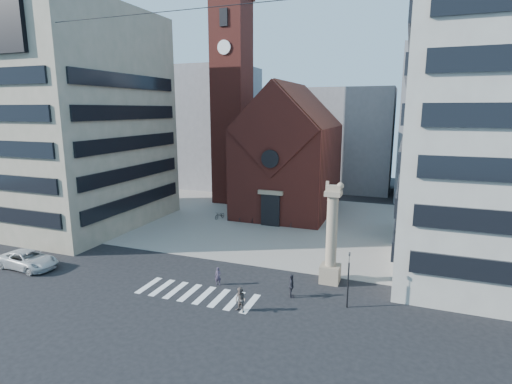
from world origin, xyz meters
TOP-DOWN VIEW (x-y plane):
  - ground at (0.00, 0.00)m, footprint 120.00×120.00m
  - piazza at (0.00, 19.00)m, footprint 46.00×30.00m
  - zebra_crossing at (0.55, -3.00)m, footprint 10.20×3.20m
  - church at (0.00, 25.04)m, footprint 12.00×16.65m
  - campanile at (-10.00, 28.00)m, footprint 5.50×5.50m
  - building_left at (-24.00, 10.00)m, footprint 18.00×20.00m
  - bg_block_left at (-20.00, 40.00)m, footprint 16.00×14.00m
  - bg_block_mid at (6.00, 45.00)m, footprint 14.00×12.00m
  - bg_block_right at (22.00, 42.00)m, footprint 16.00×14.00m
  - lion_column at (10.01, 3.00)m, footprint 1.63×1.60m
  - traffic_light at (12.00, -1.00)m, footprint 0.13×0.16m
  - white_car at (-16.58, -3.79)m, footprint 5.91×2.93m
  - pedestrian_0 at (1.38, -0.87)m, footprint 0.60×0.43m
  - pedestrian_1 at (4.89, -4.39)m, footprint 1.06×0.92m
  - pedestrian_2 at (7.68, -0.88)m, footprint 0.79×1.19m
  - scooter_0 at (-7.38, 17.62)m, footprint 1.11×1.89m
  - scooter_1 at (-5.66, 17.62)m, footprint 0.97×1.80m
  - scooter_2 at (-3.95, 17.62)m, footprint 1.11×1.89m
  - scooter_3 at (-2.23, 17.62)m, footprint 0.97×1.80m
  - scooter_4 at (-0.52, 17.62)m, footprint 1.11×1.89m
  - scooter_5 at (1.20, 17.62)m, footprint 0.97×1.80m
  - scooter_6 at (2.91, 17.62)m, footprint 1.11×1.89m

SIDE VIEW (x-z plane):
  - ground at x=0.00m, z-range 0.00..0.00m
  - zebra_crossing at x=0.55m, z-range 0.00..0.01m
  - piazza at x=0.00m, z-range 0.00..0.05m
  - scooter_0 at x=-7.38m, z-range 0.05..0.99m
  - scooter_2 at x=-3.95m, z-range 0.05..0.99m
  - scooter_4 at x=-0.52m, z-range 0.05..0.99m
  - scooter_6 at x=2.91m, z-range 0.05..0.99m
  - scooter_1 at x=-5.66m, z-range 0.05..1.09m
  - scooter_3 at x=-2.23m, z-range 0.05..1.09m
  - scooter_5 at x=1.20m, z-range 0.05..1.09m
  - pedestrian_0 at x=1.38m, z-range 0.00..1.53m
  - white_car at x=-16.58m, z-range 0.00..1.61m
  - pedestrian_1 at x=4.89m, z-range 0.00..1.85m
  - pedestrian_2 at x=7.68m, z-range 0.00..1.88m
  - traffic_light at x=12.00m, z-range 0.14..4.44m
  - lion_column at x=10.01m, z-range -0.88..7.79m
  - church at x=0.00m, z-range -1.02..16.98m
  - bg_block_mid at x=6.00m, z-range 0.00..18.00m
  - bg_block_left at x=-20.00m, z-range 0.00..22.00m
  - bg_block_right at x=22.00m, z-range 0.00..24.00m
  - building_left at x=-24.00m, z-range 0.00..26.00m
  - campanile at x=-10.00m, z-range 0.14..31.34m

